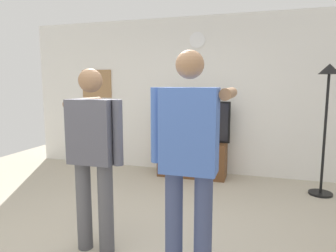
{
  "coord_description": "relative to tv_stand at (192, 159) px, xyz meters",
  "views": [
    {
      "loc": [
        1.06,
        -2.29,
        1.56
      ],
      "look_at": [
        0.0,
        1.2,
        1.05
      ],
      "focal_mm": 32.21,
      "sensor_mm": 36.0,
      "label": 1
    }
  ],
  "objects": [
    {
      "name": "back_wall",
      "position": [
        -0.01,
        0.35,
        1.05
      ],
      "size": [
        6.4,
        0.1,
        2.7
      ],
      "primitive_type": "cube",
      "color": "silver",
      "rests_on": "ground_plane"
    },
    {
      "name": "tv_stand",
      "position": [
        0.0,
        0.0,
        0.0
      ],
      "size": [
        1.13,
        0.46,
        0.6
      ],
      "color": "brown",
      "rests_on": "ground_plane"
    },
    {
      "name": "television",
      "position": [
        0.0,
        0.05,
        0.64
      ],
      "size": [
        1.22,
        0.07,
        0.68
      ],
      "color": "black",
      "rests_on": "tv_stand"
    },
    {
      "name": "wall_clock",
      "position": [
        0.0,
        0.29,
        2.0
      ],
      "size": [
        0.26,
        0.03,
        0.26
      ],
      "primitive_type": "cylinder",
      "rotation": [
        1.57,
        0.0,
        0.0
      ],
      "color": "white"
    },
    {
      "name": "framed_picture",
      "position": [
        -1.95,
        0.3,
        1.26
      ],
      "size": [
        0.61,
        0.04,
        0.52
      ],
      "primitive_type": "cube",
      "color": "#997047"
    },
    {
      "name": "floor_lamp",
      "position": [
        1.94,
        -0.32,
        1.01
      ],
      "size": [
        0.32,
        0.32,
        1.83
      ],
      "color": "black",
      "rests_on": "ground_plane"
    },
    {
      "name": "person_standing_nearer_lamp",
      "position": [
        -0.38,
        -2.51,
        0.66
      ],
      "size": [
        0.6,
        0.78,
        1.7
      ],
      "color": "#4C4C51",
      "rests_on": "ground_plane"
    },
    {
      "name": "person_standing_nearer_couch",
      "position": [
        0.56,
        -2.7,
        0.73
      ],
      "size": [
        0.6,
        0.78,
        1.81
      ],
      "color": "#384266",
      "rests_on": "ground_plane"
    }
  ]
}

